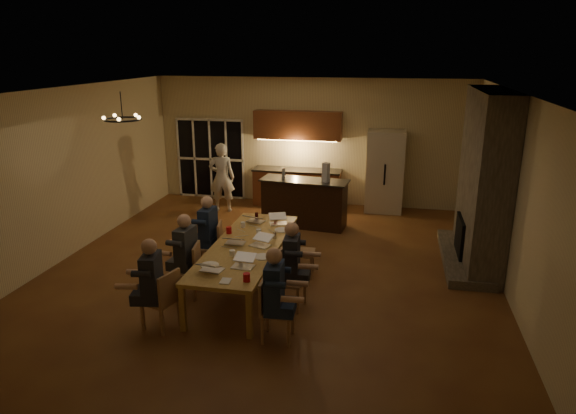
% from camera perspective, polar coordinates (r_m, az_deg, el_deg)
% --- Properties ---
extents(floor, '(9.00, 9.00, 0.00)m').
position_cam_1_polar(floor, '(9.38, -2.02, -7.15)').
color(floor, brown).
rests_on(floor, ground).
extents(back_wall, '(8.00, 0.04, 3.20)m').
position_cam_1_polar(back_wall, '(13.18, 2.58, 7.25)').
color(back_wall, beige).
rests_on(back_wall, ground).
extents(left_wall, '(0.04, 9.00, 3.20)m').
position_cam_1_polar(left_wall, '(10.53, -23.92, 3.27)').
color(left_wall, beige).
rests_on(left_wall, ground).
extents(right_wall, '(0.04, 9.00, 3.20)m').
position_cam_1_polar(right_wall, '(8.83, 24.13, 0.79)').
color(right_wall, beige).
rests_on(right_wall, ground).
extents(ceiling, '(8.00, 9.00, 0.04)m').
position_cam_1_polar(ceiling, '(8.58, -2.25, 12.86)').
color(ceiling, white).
rests_on(ceiling, back_wall).
extents(french_doors, '(1.86, 0.08, 2.10)m').
position_cam_1_polar(french_doors, '(13.92, -8.57, 5.29)').
color(french_doors, black).
rests_on(french_doors, ground).
extents(fireplace, '(0.58, 2.50, 3.20)m').
position_cam_1_polar(fireplace, '(9.91, 20.95, 2.81)').
color(fireplace, '#60574B').
rests_on(fireplace, ground).
extents(kitchenette, '(2.24, 0.68, 2.40)m').
position_cam_1_polar(kitchenette, '(13.00, 1.02, 5.33)').
color(kitchenette, brown).
rests_on(kitchenette, ground).
extents(refrigerator, '(0.90, 0.68, 2.00)m').
position_cam_1_polar(refrigerator, '(12.78, 10.73, 3.90)').
color(refrigerator, beige).
rests_on(refrigerator, ground).
extents(dining_table, '(1.10, 3.30, 0.75)m').
position_cam_1_polar(dining_table, '(8.72, -4.55, -6.48)').
color(dining_table, tan).
rests_on(dining_table, ground).
extents(bar_island, '(2.02, 0.88, 1.08)m').
position_cam_1_polar(bar_island, '(11.57, 1.82, 0.45)').
color(bar_island, black).
rests_on(bar_island, ground).
extents(chair_left_near, '(0.55, 0.55, 0.89)m').
position_cam_1_polar(chair_left_near, '(7.65, -14.05, -9.91)').
color(chair_left_near, '#AB7955').
rests_on(chair_left_near, ground).
extents(chair_left_mid, '(0.50, 0.50, 0.89)m').
position_cam_1_polar(chair_left_mid, '(8.49, -11.37, -6.92)').
color(chair_left_mid, '#AB7955').
rests_on(chair_left_mid, ground).
extents(chair_left_far, '(0.52, 0.52, 0.89)m').
position_cam_1_polar(chair_left_far, '(9.42, -8.74, -4.32)').
color(chair_left_far, '#AB7955').
rests_on(chair_left_far, ground).
extents(chair_right_near, '(0.45, 0.45, 0.89)m').
position_cam_1_polar(chair_right_near, '(7.15, -1.13, -11.37)').
color(chair_right_near, '#AB7955').
rests_on(chair_right_near, ground).
extents(chair_right_mid, '(0.49, 0.49, 0.89)m').
position_cam_1_polar(chair_right_mid, '(7.99, 0.26, -8.16)').
color(chair_right_mid, '#AB7955').
rests_on(chair_right_mid, ground).
extents(chair_right_far, '(0.47, 0.47, 0.89)m').
position_cam_1_polar(chair_right_far, '(9.06, 1.57, -5.01)').
color(chair_right_far, '#AB7955').
rests_on(chair_right_far, ground).
extents(person_left_near, '(0.70, 0.70, 1.38)m').
position_cam_1_polar(person_left_near, '(7.52, -14.85, -8.39)').
color(person_left_near, '#262831').
rests_on(person_left_near, ground).
extents(person_right_near, '(0.63, 0.63, 1.38)m').
position_cam_1_polar(person_right_near, '(6.98, -1.52, -9.85)').
color(person_right_near, '#1C2C46').
rests_on(person_right_near, ground).
extents(person_left_mid, '(0.66, 0.66, 1.38)m').
position_cam_1_polar(person_left_mid, '(8.44, -11.25, -5.26)').
color(person_left_mid, '#35393E').
rests_on(person_left_mid, ground).
extents(person_right_mid, '(0.64, 0.64, 1.38)m').
position_cam_1_polar(person_right_mid, '(7.92, 0.41, -6.44)').
color(person_right_mid, '#262831').
rests_on(person_right_mid, ground).
extents(person_left_far, '(0.62, 0.62, 1.38)m').
position_cam_1_polar(person_left_far, '(9.36, -8.84, -2.86)').
color(person_left_far, '#1C2C46').
rests_on(person_left_far, ground).
extents(standing_person, '(0.68, 0.51, 1.71)m').
position_cam_1_polar(standing_person, '(12.69, -7.36, 3.28)').
color(standing_person, silver).
rests_on(standing_person, ground).
extents(chandelier, '(0.62, 0.62, 0.03)m').
position_cam_1_polar(chandelier, '(9.00, -17.90, 9.25)').
color(chandelier, black).
rests_on(chandelier, ceiling).
extents(laptop_a, '(0.35, 0.32, 0.23)m').
position_cam_1_polar(laptop_a, '(7.62, -8.46, -6.19)').
color(laptop_a, silver).
rests_on(laptop_a, dining_table).
extents(laptop_b, '(0.34, 0.30, 0.23)m').
position_cam_1_polar(laptop_b, '(7.67, -5.07, -5.92)').
color(laptop_b, silver).
rests_on(laptop_b, dining_table).
extents(laptop_c, '(0.32, 0.28, 0.23)m').
position_cam_1_polar(laptop_c, '(8.60, -5.90, -3.34)').
color(laptop_c, silver).
rests_on(laptop_c, dining_table).
extents(laptop_d, '(0.39, 0.37, 0.23)m').
position_cam_1_polar(laptop_d, '(8.46, -3.12, -3.63)').
color(laptop_d, silver).
rests_on(laptop_d, dining_table).
extents(laptop_e, '(0.38, 0.36, 0.23)m').
position_cam_1_polar(laptop_e, '(9.64, -3.63, -1.00)').
color(laptop_e, silver).
rests_on(laptop_e, dining_table).
extents(laptop_f, '(0.40, 0.37, 0.23)m').
position_cam_1_polar(laptop_f, '(9.49, -1.08, -1.26)').
color(laptop_f, silver).
rests_on(laptop_f, dining_table).
extents(mug_front, '(0.09, 0.09, 0.10)m').
position_cam_1_polar(mug_front, '(8.11, -6.21, -5.13)').
color(mug_front, white).
rests_on(mug_front, dining_table).
extents(mug_mid, '(0.09, 0.09, 0.10)m').
position_cam_1_polar(mug_mid, '(8.99, -3.27, -2.79)').
color(mug_mid, white).
rests_on(mug_mid, dining_table).
extents(mug_back, '(0.08, 0.08, 0.10)m').
position_cam_1_polar(mug_back, '(9.37, -5.03, -1.97)').
color(mug_back, white).
rests_on(mug_back, dining_table).
extents(redcup_near, '(0.10, 0.10, 0.12)m').
position_cam_1_polar(redcup_near, '(7.24, -4.63, -7.80)').
color(redcup_near, '#B90C16').
rests_on(redcup_near, dining_table).
extents(redcup_mid, '(0.10, 0.10, 0.12)m').
position_cam_1_polar(redcup_mid, '(9.09, -6.58, -2.58)').
color(redcup_mid, '#B90C16').
rests_on(redcup_mid, dining_table).
extents(redcup_far, '(0.10, 0.10, 0.12)m').
position_cam_1_polar(redcup_far, '(9.78, -1.40, -1.02)').
color(redcup_far, '#B90C16').
rests_on(redcup_far, dining_table).
extents(can_silver, '(0.06, 0.06, 0.12)m').
position_cam_1_polar(can_silver, '(7.91, -5.27, -5.59)').
color(can_silver, '#B2B2B7').
rests_on(can_silver, dining_table).
extents(can_cola, '(0.07, 0.07, 0.12)m').
position_cam_1_polar(can_cola, '(9.83, -3.51, -0.97)').
color(can_cola, '#3F0F0C').
rests_on(can_cola, dining_table).
extents(can_right, '(0.06, 0.06, 0.12)m').
position_cam_1_polar(can_right, '(8.78, -1.50, -3.17)').
color(can_right, '#B2B2B7').
rests_on(can_right, dining_table).
extents(plate_near, '(0.27, 0.27, 0.02)m').
position_cam_1_polar(plate_near, '(8.04, -2.85, -5.55)').
color(plate_near, white).
rests_on(plate_near, dining_table).
extents(plate_left, '(0.28, 0.28, 0.02)m').
position_cam_1_polar(plate_left, '(7.82, -8.69, -6.41)').
color(plate_left, white).
rests_on(plate_left, dining_table).
extents(plate_far, '(0.27, 0.27, 0.02)m').
position_cam_1_polar(plate_far, '(9.19, -0.66, -2.57)').
color(plate_far, white).
rests_on(plate_far, dining_table).
extents(notepad, '(0.15, 0.20, 0.01)m').
position_cam_1_polar(notepad, '(7.30, -6.95, -8.15)').
color(notepad, white).
rests_on(notepad, dining_table).
extents(bar_bottle, '(0.07, 0.07, 0.24)m').
position_cam_1_polar(bar_bottle, '(11.51, -0.50, 3.78)').
color(bar_bottle, '#99999E').
rests_on(bar_bottle, bar_island).
extents(bar_blender, '(0.18, 0.18, 0.42)m').
position_cam_1_polar(bar_blender, '(11.22, 4.23, 3.85)').
color(bar_blender, silver).
rests_on(bar_blender, bar_island).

